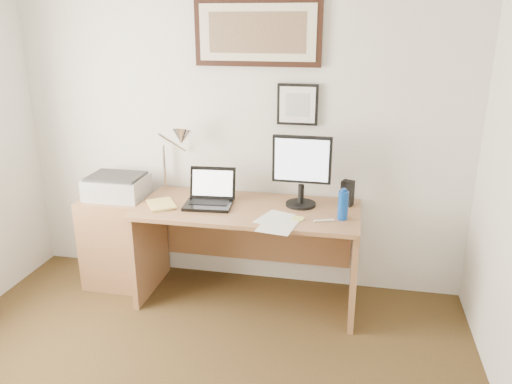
% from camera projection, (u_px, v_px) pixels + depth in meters
% --- Properties ---
extents(wall_back, '(3.50, 0.02, 2.50)m').
position_uv_depth(wall_back, '(239.00, 128.00, 3.81)').
color(wall_back, silver).
rests_on(wall_back, ground).
extents(side_cabinet, '(0.50, 0.40, 0.73)m').
position_uv_depth(side_cabinet, '(119.00, 241.00, 3.98)').
color(side_cabinet, '#8C5E3B').
rests_on(side_cabinet, floor).
extents(water_bottle, '(0.07, 0.07, 0.20)m').
position_uv_depth(water_bottle, '(343.00, 205.00, 3.36)').
color(water_bottle, '#0B3D9B').
rests_on(water_bottle, desk).
extents(bottle_cap, '(0.04, 0.04, 0.02)m').
position_uv_depth(bottle_cap, '(344.00, 190.00, 3.33)').
color(bottle_cap, '#0B3D9B').
rests_on(bottle_cap, water_bottle).
extents(speaker, '(0.10, 0.10, 0.19)m').
position_uv_depth(speaker, '(347.00, 193.00, 3.62)').
color(speaker, black).
rests_on(speaker, desk).
extents(paper_sheet_a, '(0.27, 0.32, 0.00)m').
position_uv_depth(paper_sheet_a, '(274.00, 218.00, 3.41)').
color(paper_sheet_a, silver).
rests_on(paper_sheet_a, desk).
extents(paper_sheet_b, '(0.27, 0.35, 0.00)m').
position_uv_depth(paper_sheet_b, '(279.00, 225.00, 3.30)').
color(paper_sheet_b, silver).
rests_on(paper_sheet_b, desk).
extents(sticky_pad, '(0.09, 0.09, 0.01)m').
position_uv_depth(sticky_pad, '(298.00, 219.00, 3.39)').
color(sticky_pad, '#D9DE69').
rests_on(sticky_pad, desk).
extents(marker_pen, '(0.14, 0.06, 0.02)m').
position_uv_depth(marker_pen, '(324.00, 221.00, 3.35)').
color(marker_pen, white).
rests_on(marker_pen, desk).
extents(book, '(0.29, 0.30, 0.02)m').
position_uv_depth(book, '(149.00, 206.00, 3.61)').
color(book, '#E8CB6D').
rests_on(book, desk).
extents(desk, '(1.60, 0.70, 0.75)m').
position_uv_depth(desk, '(251.00, 233.00, 3.76)').
color(desk, '#8C5E3B').
rests_on(desk, floor).
extents(laptop, '(0.36, 0.32, 0.26)m').
position_uv_depth(laptop, '(210.00, 197.00, 3.65)').
color(laptop, black).
rests_on(laptop, desk).
extents(lcd_monitor, '(0.42, 0.22, 0.52)m').
position_uv_depth(lcd_monitor, '(302.00, 168.00, 3.54)').
color(lcd_monitor, black).
rests_on(lcd_monitor, desk).
extents(printer, '(0.44, 0.34, 0.18)m').
position_uv_depth(printer, '(117.00, 186.00, 3.85)').
color(printer, '#A8A8AA').
rests_on(printer, side_cabinet).
extents(desk_lamp, '(0.29, 0.27, 0.53)m').
position_uv_depth(desk_lamp, '(180.00, 139.00, 3.73)').
color(desk_lamp, silver).
rests_on(desk_lamp, desk).
extents(picture_large, '(0.92, 0.04, 0.47)m').
position_uv_depth(picture_large, '(257.00, 33.00, 3.53)').
color(picture_large, black).
rests_on(picture_large, wall_back).
extents(picture_small, '(0.30, 0.03, 0.30)m').
position_uv_depth(picture_small, '(298.00, 105.00, 3.64)').
color(picture_small, black).
rests_on(picture_small, wall_back).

